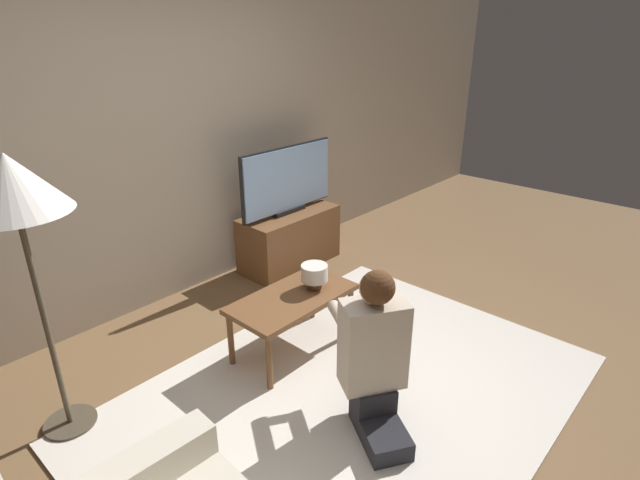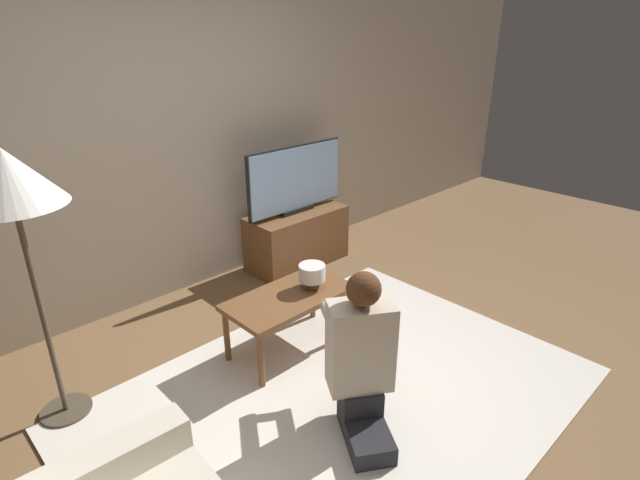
{
  "view_description": "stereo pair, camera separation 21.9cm",
  "coord_description": "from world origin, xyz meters",
  "px_view_note": "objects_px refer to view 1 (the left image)",
  "views": [
    {
      "loc": [
        -1.9,
        -1.46,
        2.06
      ],
      "look_at": [
        0.49,
        0.7,
        0.68
      ],
      "focal_mm": 28.0,
      "sensor_mm": 36.0,
      "label": 1
    },
    {
      "loc": [
        -1.75,
        -1.62,
        2.06
      ],
      "look_at": [
        0.49,
        0.7,
        0.68
      ],
      "focal_mm": 28.0,
      "sensor_mm": 36.0,
      "label": 2
    }
  ],
  "objects_px": {
    "coffee_table": "(293,303)",
    "table_lamp": "(314,274)",
    "floor_lamp": "(13,195)",
    "person_kneeling": "(374,352)",
    "tv": "(288,180)"
  },
  "relations": [
    {
      "from": "coffee_table",
      "to": "table_lamp",
      "type": "xyz_separation_m",
      "value": [
        0.18,
        -0.03,
        0.15
      ]
    },
    {
      "from": "floor_lamp",
      "to": "person_kneeling",
      "type": "xyz_separation_m",
      "value": [
        1.15,
        -1.23,
        -0.88
      ]
    },
    {
      "from": "tv",
      "to": "floor_lamp",
      "type": "xyz_separation_m",
      "value": [
        -2.29,
        -0.57,
        0.54
      ]
    },
    {
      "from": "coffee_table",
      "to": "table_lamp",
      "type": "bearing_deg",
      "value": -10.12
    },
    {
      "from": "floor_lamp",
      "to": "table_lamp",
      "type": "height_order",
      "value": "floor_lamp"
    },
    {
      "from": "coffee_table",
      "to": "table_lamp",
      "type": "relative_size",
      "value": 4.74
    },
    {
      "from": "tv",
      "to": "person_kneeling",
      "type": "xyz_separation_m",
      "value": [
        -1.14,
        -1.8,
        -0.35
      ]
    },
    {
      "from": "tv",
      "to": "table_lamp",
      "type": "height_order",
      "value": "tv"
    },
    {
      "from": "table_lamp",
      "to": "floor_lamp",
      "type": "bearing_deg",
      "value": 163.16
    },
    {
      "from": "tv",
      "to": "person_kneeling",
      "type": "distance_m",
      "value": 2.16
    },
    {
      "from": "tv",
      "to": "table_lamp",
      "type": "xyz_separation_m",
      "value": [
        -0.77,
        -1.03,
        -0.29
      ]
    },
    {
      "from": "coffee_table",
      "to": "floor_lamp",
      "type": "bearing_deg",
      "value": 162.29
    },
    {
      "from": "floor_lamp",
      "to": "person_kneeling",
      "type": "distance_m",
      "value": 1.9
    },
    {
      "from": "floor_lamp",
      "to": "person_kneeling",
      "type": "relative_size",
      "value": 1.65
    },
    {
      "from": "tv",
      "to": "coffee_table",
      "type": "bearing_deg",
      "value": -133.64
    }
  ]
}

